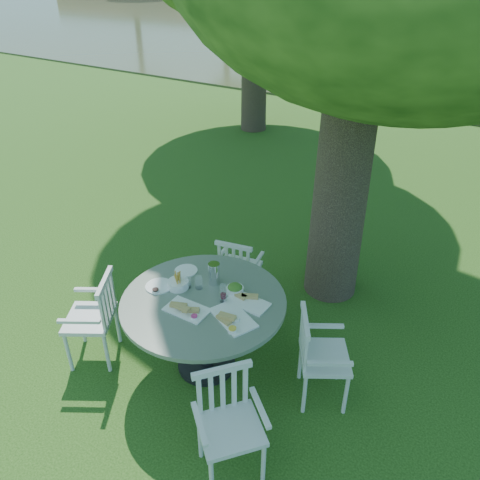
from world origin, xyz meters
name	(u,v)px	position (x,y,z in m)	size (l,w,h in m)	color
ground	(230,312)	(0.00, 0.00, 0.00)	(140.00, 140.00, 0.00)	#14360B
table	(204,312)	(0.26, -0.80, 0.67)	(1.49, 1.49, 0.81)	black
chair_ne	(315,352)	(1.27, -0.57, 0.53)	(0.60, 0.61, 0.90)	silver
chair_nw	(237,267)	(-0.04, 0.19, 0.49)	(0.50, 0.48, 0.84)	silver
chair_sw	(98,313)	(-0.67, -1.25, 0.55)	(0.62, 0.63, 0.93)	silver
chair_se	(227,414)	(1.00, -1.52, 0.53)	(0.62, 0.62, 0.90)	silver
tableware	(206,291)	(0.24, -0.73, 0.85)	(1.20, 0.70, 0.22)	white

